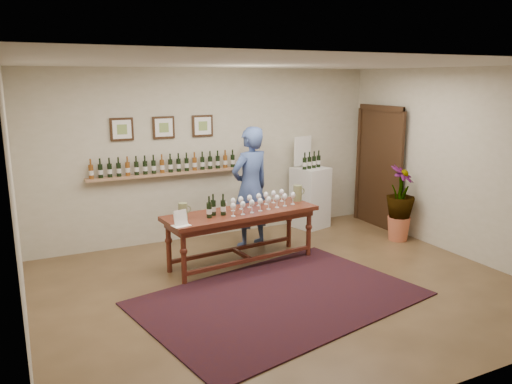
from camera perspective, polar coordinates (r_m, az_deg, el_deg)
name	(u,v)px	position (r m, az deg, el deg)	size (l,w,h in m)	color
ground	(283,287)	(6.56, 3.13, -10.82)	(6.00, 6.00, 0.00)	#4C3821
room_shell	(338,167)	(8.85, 9.32, 2.83)	(6.00, 6.00, 6.00)	beige
rug	(280,298)	(6.23, 2.78, -12.05)	(3.29, 2.20, 0.02)	#46160C
tasting_table	(242,219)	(7.13, -1.66, -3.11)	(2.30, 0.93, 0.79)	#491E12
table_glasses	(259,202)	(7.21, 0.35, -1.12)	(1.43, 0.33, 0.20)	white
table_bottles	(215,206)	(6.83, -4.74, -1.58)	(0.26, 0.15, 0.28)	black
pitcher_left	(183,211)	(6.72, -8.36, -2.19)	(0.14, 0.14, 0.22)	olive
pitcher_right	(298,193)	(7.68, 4.78, -0.12)	(0.15, 0.15, 0.24)	olive
menu_card	(180,218)	(6.45, -8.63, -2.93)	(0.22, 0.16, 0.20)	white
display_pedestal	(310,197)	(9.03, 6.19, -0.62)	(0.54, 0.54, 1.08)	silver
pedestal_bottles	(312,160)	(8.85, 6.39, 3.63)	(0.29, 0.08, 0.29)	black
info_sign	(303,151)	(8.97, 5.36, 4.70)	(0.42, 0.02, 0.57)	white
potted_plant	(400,203)	(8.53, 16.13, -1.25)	(0.79, 0.79, 1.08)	#C46341
person	(250,188)	(7.82, -0.65, 0.50)	(0.70, 0.46, 1.92)	#364B80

